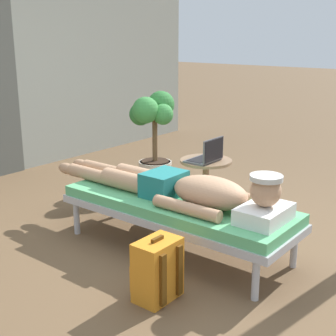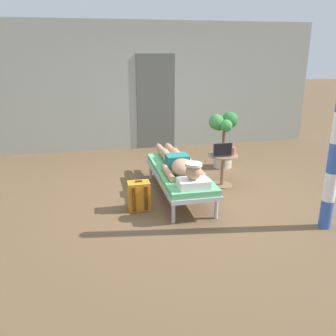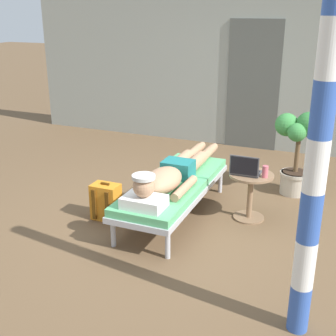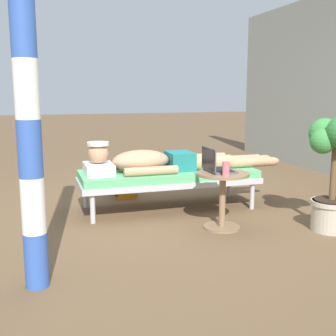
{
  "view_description": "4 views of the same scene",
  "coord_description": "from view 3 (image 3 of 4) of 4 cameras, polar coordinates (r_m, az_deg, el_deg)",
  "views": [
    {
      "loc": [
        -2.9,
        -2.04,
        1.65
      ],
      "look_at": [
        -0.12,
        0.17,
        0.65
      ],
      "focal_mm": 51.38,
      "sensor_mm": 36.0,
      "label": 1
    },
    {
      "loc": [
        -1.37,
        -4.79,
        2.11
      ],
      "look_at": [
        -0.33,
        -0.09,
        0.51
      ],
      "focal_mm": 38.18,
      "sensor_mm": 36.0,
      "label": 2
    },
    {
      "loc": [
        1.57,
        -4.11,
        2.21
      ],
      "look_at": [
        -0.13,
        -0.08,
        0.62
      ],
      "focal_mm": 47.61,
      "sensor_mm": 36.0,
      "label": 3
    },
    {
      "loc": [
        4.14,
        -1.26,
        1.25
      ],
      "look_at": [
        0.1,
        0.0,
        0.49
      ],
      "focal_mm": 45.7,
      "sensor_mm": 36.0,
      "label": 4
    }
  ],
  "objects": [
    {
      "name": "person_reclining",
      "position": [
        4.76,
        0.42,
        -0.83
      ],
      "size": [
        0.53,
        2.17,
        0.33
      ],
      "color": "white",
      "rests_on": "lounge_chair"
    },
    {
      "name": "porch_post",
      "position": [
        2.97,
        18.44,
        0.29
      ],
      "size": [
        0.15,
        0.15,
        2.52
      ],
      "color": "#3359B2",
      "rests_on": "ground"
    },
    {
      "name": "lounge_chair",
      "position": [
        4.89,
        0.73,
        -2.46
      ],
      "size": [
        0.67,
        1.9,
        0.42
      ],
      "color": "#B7B7BC",
      "rests_on": "ground"
    },
    {
      "name": "side_table",
      "position": [
        4.91,
        10.52,
        -2.57
      ],
      "size": [
        0.48,
        0.48,
        0.52
      ],
      "color": "#8C6B4C",
      "rests_on": "ground"
    },
    {
      "name": "potted_plant",
      "position": [
        5.63,
        16.17,
        2.75
      ],
      "size": [
        0.54,
        0.53,
        1.05
      ],
      "color": "#BFB29E",
      "rests_on": "ground"
    },
    {
      "name": "drink_glass",
      "position": [
        4.76,
        12.34,
        -0.45
      ],
      "size": [
        0.06,
        0.06,
        0.13
      ],
      "primitive_type": "cylinder",
      "color": "#D86672",
      "rests_on": "side_table"
    },
    {
      "name": "laptop",
      "position": [
        4.79,
        9.85,
        -0.2
      ],
      "size": [
        0.31,
        0.24,
        0.23
      ],
      "color": "#4C4C51",
      "rests_on": "side_table"
    },
    {
      "name": "backpack",
      "position": [
        4.93,
        -7.92,
        -4.31
      ],
      "size": [
        0.3,
        0.26,
        0.42
      ],
      "color": "orange",
      "rests_on": "ground"
    },
    {
      "name": "ground_plane",
      "position": [
        4.92,
        1.73,
        -6.72
      ],
      "size": [
        40.0,
        40.0,
        0.0
      ],
      "primitive_type": "plane",
      "color": "brown"
    },
    {
      "name": "house_wall_back",
      "position": [
        7.42,
        9.72,
        13.04
      ],
      "size": [
        7.6,
        0.2,
        2.7
      ],
      "primitive_type": "cube",
      "color": "#999E93",
      "rests_on": "ground"
    },
    {
      "name": "house_door_panel",
      "position": [
        7.31,
        10.85,
        10.27
      ],
      "size": [
        0.84,
        0.03,
        2.04
      ],
      "primitive_type": "cube",
      "color": "#545651",
      "rests_on": "ground"
    }
  ]
}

